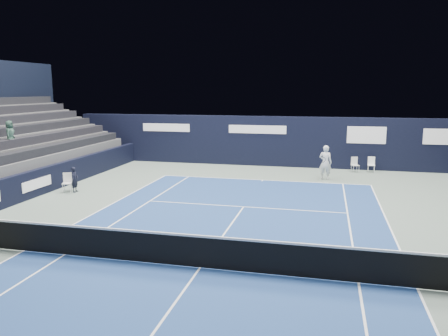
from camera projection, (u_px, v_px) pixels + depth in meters
The scene contains 11 objects.
ground at pixel (218, 243), 13.69m from camera, with size 48.00×48.00×0.00m, color slate.
court_surface at pixel (200, 268), 11.77m from camera, with size 10.97×23.77×0.01m, color navy.
folding_chair_back_a at pixel (371, 163), 25.37m from camera, with size 0.41×0.40×0.90m.
folding_chair_back_b at pixel (355, 163), 25.37m from camera, with size 0.49×0.49×0.89m.
line_judge_chair at pixel (67, 181), 20.51m from camera, with size 0.50×0.50×0.89m.
line_judge at pixel (75, 180), 20.41m from camera, with size 0.44×0.29×1.19m, color black.
court_markings at pixel (200, 268), 11.77m from camera, with size 11.03×23.83×0.00m.
tennis_net at pixel (200, 250), 11.68m from camera, with size 12.90×0.10×1.10m.
back_sponsor_wall at pixel (274, 141), 27.30m from camera, with size 26.00×0.63×3.10m.
side_barrier_left at pixel (33, 184), 19.52m from camera, with size 0.33×22.00×1.20m.
tennis_player at pixel (325, 162), 23.22m from camera, with size 0.76×0.91×1.84m.
Camera 1 is at (3.17, -10.66, 4.77)m, focal length 35.00 mm.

